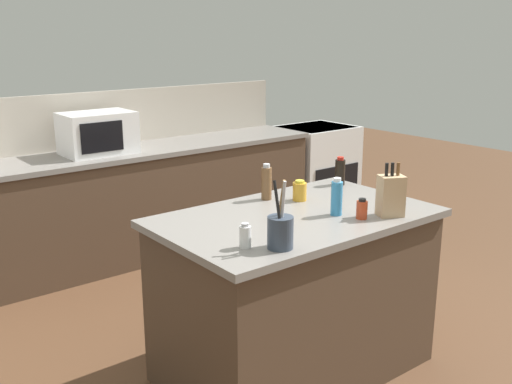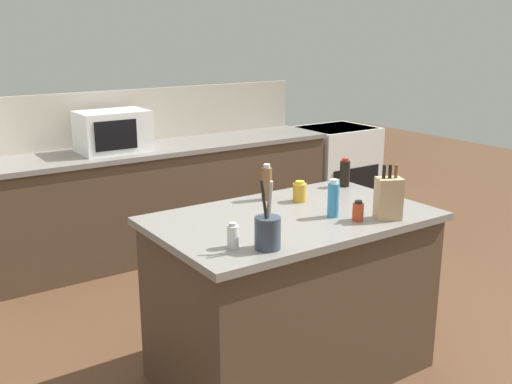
{
  "view_description": "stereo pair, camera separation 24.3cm",
  "coord_description": "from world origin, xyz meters",
  "px_view_note": "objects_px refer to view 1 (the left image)",
  "views": [
    {
      "loc": [
        -2.08,
        -2.28,
        1.91
      ],
      "look_at": [
        0.0,
        0.35,
        0.99
      ],
      "focal_mm": 42.0,
      "sensor_mm": 36.0,
      "label": 1
    },
    {
      "loc": [
        -1.89,
        -2.43,
        1.91
      ],
      "look_at": [
        0.0,
        0.35,
        0.99
      ],
      "focal_mm": 42.0,
      "sensor_mm": 36.0,
      "label": 2
    }
  ],
  "objects_px": {
    "microwave": "(98,133)",
    "soy_sauce_bottle": "(340,172)",
    "dish_soap_bottle": "(337,198)",
    "knife_block": "(391,195)",
    "pepper_grinder": "(266,183)",
    "salt_shaker": "(245,236)",
    "spice_jar_paprika": "(362,209)",
    "utensil_crock": "(280,231)",
    "range_oven": "(315,169)",
    "honey_jar": "(300,191)"
  },
  "relations": [
    {
      "from": "honey_jar",
      "to": "salt_shaker",
      "type": "bearing_deg",
      "value": -149.51
    },
    {
      "from": "pepper_grinder",
      "to": "dish_soap_bottle",
      "type": "bearing_deg",
      "value": -77.74
    },
    {
      "from": "microwave",
      "to": "range_oven",
      "type": "bearing_deg",
      "value": -0.0
    },
    {
      "from": "salt_shaker",
      "to": "spice_jar_paprika",
      "type": "xyz_separation_m",
      "value": [
        0.75,
        -0.03,
        -0.0
      ]
    },
    {
      "from": "dish_soap_bottle",
      "to": "knife_block",
      "type": "bearing_deg",
      "value": -41.24
    },
    {
      "from": "microwave",
      "to": "salt_shaker",
      "type": "xyz_separation_m",
      "value": [
        -0.38,
        -2.43,
        -0.11
      ]
    },
    {
      "from": "knife_block",
      "to": "pepper_grinder",
      "type": "bearing_deg",
      "value": 142.45
    },
    {
      "from": "utensil_crock",
      "to": "salt_shaker",
      "type": "distance_m",
      "value": 0.16
    },
    {
      "from": "microwave",
      "to": "honey_jar",
      "type": "bearing_deg",
      "value": -80.26
    },
    {
      "from": "salt_shaker",
      "to": "honey_jar",
      "type": "bearing_deg",
      "value": 30.49
    },
    {
      "from": "utensil_crock",
      "to": "range_oven",
      "type": "bearing_deg",
      "value": 43.49
    },
    {
      "from": "honey_jar",
      "to": "dish_soap_bottle",
      "type": "bearing_deg",
      "value": -96.24
    },
    {
      "from": "salt_shaker",
      "to": "dish_soap_bottle",
      "type": "bearing_deg",
      "value": 7.88
    },
    {
      "from": "range_oven",
      "to": "microwave",
      "type": "xyz_separation_m",
      "value": [
        -2.42,
        0.0,
        0.64
      ]
    },
    {
      "from": "range_oven",
      "to": "pepper_grinder",
      "type": "xyz_separation_m",
      "value": [
        -2.21,
        -1.87,
        0.57
      ]
    },
    {
      "from": "microwave",
      "to": "knife_block",
      "type": "distance_m",
      "value": 2.58
    },
    {
      "from": "range_oven",
      "to": "microwave",
      "type": "height_order",
      "value": "microwave"
    },
    {
      "from": "pepper_grinder",
      "to": "salt_shaker",
      "type": "height_order",
      "value": "pepper_grinder"
    },
    {
      "from": "knife_block",
      "to": "spice_jar_paprika",
      "type": "relative_size",
      "value": 2.63
    },
    {
      "from": "range_oven",
      "to": "pepper_grinder",
      "type": "bearing_deg",
      "value": -139.75
    },
    {
      "from": "range_oven",
      "to": "dish_soap_bottle",
      "type": "distance_m",
      "value": 3.2
    },
    {
      "from": "spice_jar_paprika",
      "to": "range_oven",
      "type": "bearing_deg",
      "value": 50.28
    },
    {
      "from": "utensil_crock",
      "to": "salt_shaker",
      "type": "height_order",
      "value": "utensil_crock"
    },
    {
      "from": "pepper_grinder",
      "to": "dish_soap_bottle",
      "type": "xyz_separation_m",
      "value": [
        0.1,
        -0.47,
        -0.0
      ]
    },
    {
      "from": "knife_block",
      "to": "soy_sauce_bottle",
      "type": "distance_m",
      "value": 0.69
    },
    {
      "from": "utensil_crock",
      "to": "soy_sauce_bottle",
      "type": "height_order",
      "value": "utensil_crock"
    },
    {
      "from": "pepper_grinder",
      "to": "soy_sauce_bottle",
      "type": "relative_size",
      "value": 1.17
    },
    {
      "from": "utensil_crock",
      "to": "spice_jar_paprika",
      "type": "height_order",
      "value": "utensil_crock"
    },
    {
      "from": "range_oven",
      "to": "salt_shaker",
      "type": "bearing_deg",
      "value": -138.97
    },
    {
      "from": "range_oven",
      "to": "honey_jar",
      "type": "distance_m",
      "value": 2.93
    },
    {
      "from": "salt_shaker",
      "to": "utensil_crock",
      "type": "bearing_deg",
      "value": -40.2
    },
    {
      "from": "knife_block",
      "to": "dish_soap_bottle",
      "type": "relative_size",
      "value": 1.41
    },
    {
      "from": "microwave",
      "to": "utensil_crock",
      "type": "height_order",
      "value": "microwave"
    },
    {
      "from": "pepper_grinder",
      "to": "spice_jar_paprika",
      "type": "height_order",
      "value": "pepper_grinder"
    },
    {
      "from": "honey_jar",
      "to": "soy_sauce_bottle",
      "type": "relative_size",
      "value": 0.66
    },
    {
      "from": "soy_sauce_bottle",
      "to": "spice_jar_paprika",
      "type": "relative_size",
      "value": 1.65
    },
    {
      "from": "pepper_grinder",
      "to": "soy_sauce_bottle",
      "type": "distance_m",
      "value": 0.59
    },
    {
      "from": "soy_sauce_bottle",
      "to": "salt_shaker",
      "type": "bearing_deg",
      "value": -155.4
    },
    {
      "from": "knife_block",
      "to": "range_oven",
      "type": "bearing_deg",
      "value": 79.86
    },
    {
      "from": "utensil_crock",
      "to": "honey_jar",
      "type": "bearing_deg",
      "value": 41.3
    },
    {
      "from": "microwave",
      "to": "utensil_crock",
      "type": "distance_m",
      "value": 2.55
    },
    {
      "from": "salt_shaker",
      "to": "spice_jar_paprika",
      "type": "bearing_deg",
      "value": -2.69
    },
    {
      "from": "range_oven",
      "to": "soy_sauce_bottle",
      "type": "distance_m",
      "value": 2.56
    },
    {
      "from": "range_oven",
      "to": "microwave",
      "type": "distance_m",
      "value": 2.5
    },
    {
      "from": "microwave",
      "to": "dish_soap_bottle",
      "type": "xyz_separation_m",
      "value": [
        0.31,
        -2.34,
        -0.07
      ]
    },
    {
      "from": "utensil_crock",
      "to": "dish_soap_bottle",
      "type": "bearing_deg",
      "value": 19.28
    },
    {
      "from": "microwave",
      "to": "knife_block",
      "type": "xyz_separation_m",
      "value": [
        0.52,
        -2.53,
        -0.05
      ]
    },
    {
      "from": "microwave",
      "to": "utensil_crock",
      "type": "xyz_separation_m",
      "value": [
        -0.26,
        -2.54,
        -0.08
      ]
    },
    {
      "from": "range_oven",
      "to": "microwave",
      "type": "bearing_deg",
      "value": 180.0
    },
    {
      "from": "microwave",
      "to": "soy_sauce_bottle",
      "type": "relative_size",
      "value": 3.04
    }
  ]
}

